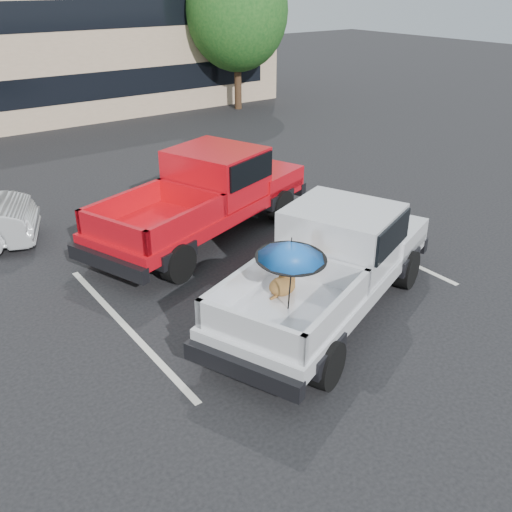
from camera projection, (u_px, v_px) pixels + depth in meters
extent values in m
plane|color=black|center=(329.00, 322.00, 10.15)|extent=(90.00, 90.00, 0.00)
cube|color=silver|center=(126.00, 327.00, 10.02)|extent=(0.12, 5.00, 0.01)
cube|color=silver|center=(366.00, 242.00, 13.19)|extent=(0.12, 5.00, 0.01)
cube|color=tan|center=(43.00, 40.00, 25.12)|extent=(20.00, 8.00, 6.00)
cube|color=black|center=(80.00, 88.00, 22.90)|extent=(18.00, 0.08, 1.10)
cube|color=black|center=(70.00, 15.00, 21.70)|extent=(18.00, 0.08, 1.10)
cylinder|color=#332114|center=(238.00, 78.00, 25.91)|extent=(0.32, 0.32, 2.73)
ellipsoid|color=#144617|center=(237.00, 10.00, 24.65)|extent=(4.46, 4.46, 5.13)
cylinder|color=#332114|center=(106.00, 63.00, 30.10)|extent=(0.32, 0.32, 2.86)
ellipsoid|color=#144617|center=(99.00, 1.00, 28.78)|extent=(4.68, 4.68, 5.38)
cylinder|color=black|center=(327.00, 364.00, 8.43)|extent=(0.81, 0.54, 0.76)
cylinder|color=black|center=(225.00, 328.00, 9.30)|extent=(0.81, 0.54, 0.76)
cylinder|color=black|center=(407.00, 269.00, 11.17)|extent=(0.81, 0.54, 0.76)
cylinder|color=black|center=(322.00, 248.00, 12.04)|extent=(0.81, 0.54, 0.76)
cube|color=white|center=(326.00, 281.00, 10.14)|extent=(5.72, 3.80, 0.28)
cube|color=white|center=(370.00, 231.00, 11.57)|extent=(2.11, 2.34, 0.46)
cube|color=black|center=(381.00, 236.00, 12.31)|extent=(0.92, 1.89, 0.30)
cube|color=black|center=(242.00, 369.00, 8.13)|extent=(0.90, 1.88, 0.28)
cube|color=white|center=(342.00, 235.00, 10.26)|extent=(2.22, 2.32, 1.05)
cube|color=black|center=(342.00, 225.00, 10.17)|extent=(2.12, 2.36, 0.55)
cube|color=black|center=(287.00, 314.00, 9.01)|extent=(2.82, 2.57, 0.10)
cube|color=white|center=(241.00, 284.00, 9.29)|extent=(2.17, 0.95, 0.50)
cube|color=white|center=(338.00, 314.00, 8.47)|extent=(2.17, 0.95, 0.50)
cube|color=white|center=(249.00, 332.00, 8.04)|extent=(0.78, 1.74, 0.50)
cube|color=white|center=(319.00, 270.00, 9.72)|extent=(0.78, 1.74, 0.50)
ellipsoid|color=brown|center=(282.00, 286.00, 9.41)|extent=(0.57, 0.53, 0.31)
cylinder|color=brown|center=(293.00, 283.00, 9.58)|extent=(0.07, 0.07, 0.23)
cylinder|color=brown|center=(285.00, 281.00, 9.66)|extent=(0.07, 0.07, 0.23)
ellipsoid|color=brown|center=(287.00, 272.00, 9.45)|extent=(0.37, 0.35, 0.41)
cylinder|color=red|center=(288.00, 265.00, 9.41)|extent=(0.20, 0.20, 0.04)
sphere|color=brown|center=(290.00, 258.00, 9.42)|extent=(0.22, 0.22, 0.22)
cone|color=black|center=(294.00, 256.00, 9.52)|extent=(0.18, 0.16, 0.11)
cone|color=black|center=(293.00, 253.00, 9.32)|extent=(0.08, 0.08, 0.12)
cone|color=black|center=(287.00, 251.00, 9.38)|extent=(0.08, 0.08, 0.12)
cylinder|color=brown|center=(277.00, 296.00, 9.32)|extent=(0.27, 0.05, 0.09)
cylinder|color=black|center=(290.00, 282.00, 8.78)|extent=(0.02, 0.10, 1.05)
cone|color=blue|center=(291.00, 250.00, 8.54)|extent=(1.10, 1.12, 0.36)
cylinder|color=black|center=(292.00, 241.00, 8.47)|extent=(0.02, 0.02, 0.10)
cylinder|color=black|center=(291.00, 258.00, 8.59)|extent=(1.10, 1.10, 0.09)
cylinder|color=black|center=(178.00, 263.00, 11.35)|extent=(0.86, 0.55, 0.81)
cylinder|color=black|center=(110.00, 240.00, 12.34)|extent=(0.86, 0.55, 0.81)
cylinder|color=black|center=(280.00, 206.00, 14.18)|extent=(0.86, 0.55, 0.81)
cylinder|color=black|center=(218.00, 191.00, 15.17)|extent=(0.86, 0.55, 0.81)
cube|color=red|center=(202.00, 209.00, 13.16)|extent=(6.07, 3.83, 0.30)
cube|color=red|center=(254.00, 176.00, 14.63)|extent=(2.18, 2.45, 0.49)
cube|color=black|center=(271.00, 182.00, 15.40)|extent=(0.90, 2.03, 0.32)
cube|color=black|center=(107.00, 263.00, 11.08)|extent=(0.88, 2.02, 0.30)
cube|color=red|center=(216.00, 172.00, 13.28)|extent=(2.30, 2.42, 1.11)
cube|color=black|center=(216.00, 164.00, 13.18)|extent=(2.19, 2.47, 0.58)
cube|color=black|center=(155.00, 228.00, 12.00)|extent=(2.95, 2.65, 0.11)
cube|color=red|center=(123.00, 205.00, 12.32)|extent=(2.33, 0.92, 0.53)
cube|color=red|center=(188.00, 224.00, 11.39)|extent=(2.33, 0.92, 0.53)
cube|color=red|center=(112.00, 233.00, 10.99)|extent=(0.75, 1.87, 0.53)
cube|color=red|center=(191.00, 198.00, 12.72)|extent=(0.75, 1.87, 0.53)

